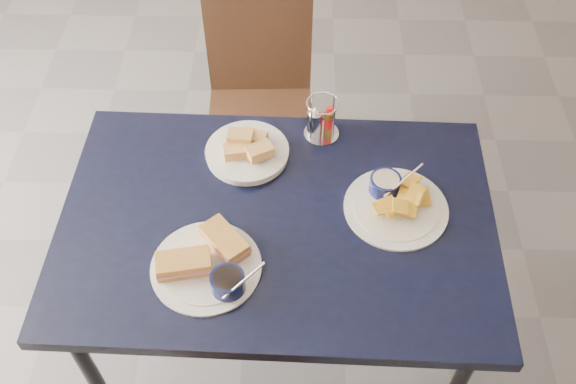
{
  "coord_description": "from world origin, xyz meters",
  "views": [
    {
      "loc": [
        -0.18,
        -1.2,
        2.19
      ],
      "look_at": [
        -0.21,
        -0.07,
        0.82
      ],
      "focal_mm": 40.0,
      "sensor_mm": 36.0,
      "label": 1
    }
  ],
  "objects_px": {
    "chair_far": "(261,91)",
    "plantain_plate": "(394,200)",
    "sandwich_plate": "(209,263)",
    "dining_table": "(277,232)",
    "condiment_caddy": "(320,121)",
    "bread_basket": "(247,150)"
  },
  "relations": [
    {
      "from": "plantain_plate",
      "to": "bread_basket",
      "type": "bearing_deg",
      "value": 157.28
    },
    {
      "from": "plantain_plate",
      "to": "condiment_caddy",
      "type": "distance_m",
      "value": 0.35
    },
    {
      "from": "chair_far",
      "to": "condiment_caddy",
      "type": "height_order",
      "value": "condiment_caddy"
    },
    {
      "from": "sandwich_plate",
      "to": "plantain_plate",
      "type": "relative_size",
      "value": 1.05
    },
    {
      "from": "chair_far",
      "to": "plantain_plate",
      "type": "height_order",
      "value": "plantain_plate"
    },
    {
      "from": "dining_table",
      "to": "bread_basket",
      "type": "bearing_deg",
      "value": 112.15
    },
    {
      "from": "sandwich_plate",
      "to": "plantain_plate",
      "type": "bearing_deg",
      "value": 24.39
    },
    {
      "from": "chair_far",
      "to": "bread_basket",
      "type": "height_order",
      "value": "chair_far"
    },
    {
      "from": "condiment_caddy",
      "to": "bread_basket",
      "type": "bearing_deg",
      "value": -156.37
    },
    {
      "from": "sandwich_plate",
      "to": "bread_basket",
      "type": "relative_size",
      "value": 1.25
    },
    {
      "from": "plantain_plate",
      "to": "condiment_caddy",
      "type": "xyz_separation_m",
      "value": [
        -0.21,
        0.28,
        0.04
      ]
    },
    {
      "from": "dining_table",
      "to": "condiment_caddy",
      "type": "bearing_deg",
      "value": 69.89
    },
    {
      "from": "sandwich_plate",
      "to": "plantain_plate",
      "type": "xyz_separation_m",
      "value": [
        0.5,
        0.23,
        -0.01
      ]
    },
    {
      "from": "bread_basket",
      "to": "plantain_plate",
      "type": "bearing_deg",
      "value": -22.72
    },
    {
      "from": "chair_far",
      "to": "bread_basket",
      "type": "relative_size",
      "value": 3.44
    },
    {
      "from": "dining_table",
      "to": "sandwich_plate",
      "type": "relative_size",
      "value": 3.99
    },
    {
      "from": "dining_table",
      "to": "chair_far",
      "type": "relative_size",
      "value": 1.45
    },
    {
      "from": "chair_far",
      "to": "condiment_caddy",
      "type": "relative_size",
      "value": 6.31
    },
    {
      "from": "sandwich_plate",
      "to": "dining_table",
      "type": "bearing_deg",
      "value": 44.14
    },
    {
      "from": "chair_far",
      "to": "plantain_plate",
      "type": "relative_size",
      "value": 2.89
    },
    {
      "from": "sandwich_plate",
      "to": "condiment_caddy",
      "type": "bearing_deg",
      "value": 59.61
    },
    {
      "from": "chair_far",
      "to": "sandwich_plate",
      "type": "relative_size",
      "value": 2.75
    }
  ]
}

